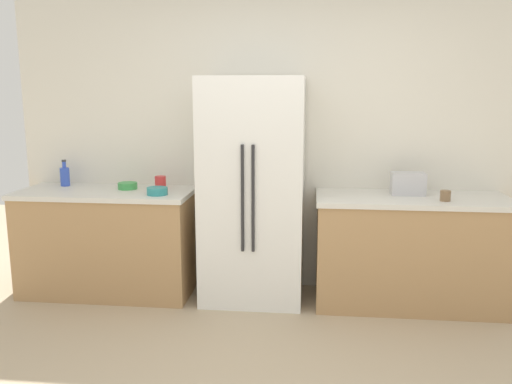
# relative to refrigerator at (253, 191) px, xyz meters

# --- Properties ---
(kitchen_back_panel) EXTENTS (4.69, 0.10, 3.05)m
(kitchen_back_panel) POSITION_rel_refrigerator_xyz_m (0.25, 0.37, 0.62)
(kitchen_back_panel) COLOR silver
(kitchen_back_panel) RESTS_ON ground_plane
(counter_left) EXTENTS (1.46, 0.65, 0.89)m
(counter_left) POSITION_rel_refrigerator_xyz_m (-1.24, 0.00, -0.46)
(counter_left) COLOR tan
(counter_left) RESTS_ON ground_plane
(counter_right) EXTENTS (1.51, 0.65, 0.89)m
(counter_right) POSITION_rel_refrigerator_xyz_m (1.27, 0.00, -0.46)
(counter_right) COLOR tan
(counter_right) RESTS_ON ground_plane
(refrigerator) EXTENTS (0.82, 0.63, 1.82)m
(refrigerator) POSITION_rel_refrigerator_xyz_m (0.00, 0.00, 0.00)
(refrigerator) COLOR white
(refrigerator) RESTS_ON ground_plane
(toaster) EXTENTS (0.27, 0.15, 0.18)m
(toaster) POSITION_rel_refrigerator_xyz_m (1.24, 0.09, 0.07)
(toaster) COLOR silver
(toaster) RESTS_ON counter_right
(bottle_a) EXTENTS (0.08, 0.08, 0.23)m
(bottle_a) POSITION_rel_refrigerator_xyz_m (-1.68, 0.18, 0.07)
(bottle_a) COLOR blue
(bottle_a) RESTS_ON counter_left
(cup_a) EXTENTS (0.09, 0.09, 0.11)m
(cup_a) POSITION_rel_refrigerator_xyz_m (-0.80, 0.13, 0.03)
(cup_a) COLOR red
(cup_a) RESTS_ON counter_left
(cup_b) EXTENTS (0.08, 0.08, 0.08)m
(cup_b) POSITION_rel_refrigerator_xyz_m (1.48, -0.13, 0.02)
(cup_b) COLOR brown
(cup_b) RESTS_ON counter_right
(bowl_a) EXTENTS (0.16, 0.16, 0.05)m
(bowl_a) POSITION_rel_refrigerator_xyz_m (-1.08, 0.09, 0.01)
(bowl_a) COLOR green
(bowl_a) RESTS_ON counter_left
(bowl_b) EXTENTS (0.17, 0.17, 0.06)m
(bowl_b) POSITION_rel_refrigerator_xyz_m (-0.75, -0.13, 0.01)
(bowl_b) COLOR teal
(bowl_b) RESTS_ON counter_left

